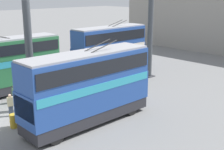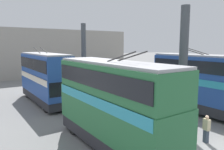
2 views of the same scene
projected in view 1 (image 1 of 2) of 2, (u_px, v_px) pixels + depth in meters
The scene contains 12 objects.
ground_plane at pixel (2, 118), 22.69m from camera, with size 240.00×240.00×0.00m, color slate.
depot_back_wall at pixel (224, 25), 43.28m from camera, with size 0.50×36.00×8.74m.
support_column_near at pixel (30, 59), 23.32m from camera, with size 1.01×1.01×8.34m.
support_column_far at pixel (150, 39), 32.65m from camera, with size 1.01×1.01×8.34m.
bus_left_near at pixel (88, 84), 21.13m from camera, with size 9.68×2.54×5.67m.
bus_right_near at pixel (10, 62), 27.64m from camera, with size 9.04×2.54×5.61m.
bus_right_mid at pixel (110, 46), 35.74m from camera, with size 9.47×2.54×5.66m.
person_by_left_row at pixel (33, 116), 20.89m from camera, with size 0.27×0.44×1.68m.
person_aisle_midway at pixel (82, 86), 27.17m from camera, with size 0.41×0.48×1.75m.
person_by_right_row at pixel (14, 94), 25.60m from camera, with size 0.43×0.25×1.54m.
person_aisle_foreground at pixel (10, 105), 22.87m from camera, with size 0.47×0.35×1.70m.
oil_drum at pixel (14, 121), 21.08m from camera, with size 0.60×0.60×0.94m.
Camera 1 is at (-8.72, -20.78, 9.01)m, focal length 50.00 mm.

